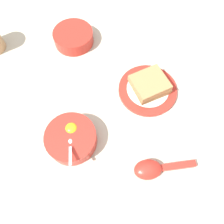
{
  "coord_description": "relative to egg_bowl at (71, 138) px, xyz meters",
  "views": [
    {
      "loc": [
        0.33,
        0.06,
        0.57
      ],
      "look_at": [
        0.08,
        0.11,
        0.02
      ],
      "focal_mm": 35.0,
      "sensor_mm": 36.0,
      "label": 1
    }
  ],
  "objects": [
    {
      "name": "egg_bowl",
      "position": [
        0.0,
        0.0,
        0.0
      ],
      "size": [
        0.15,
        0.13,
        0.07
      ],
      "color": "red",
      "rests_on": "ground_plane"
    },
    {
      "name": "soup_spoon",
      "position": [
        0.12,
        0.19,
        -0.01
      ],
      "size": [
        0.06,
        0.16,
        0.03
      ],
      "color": "red",
      "rests_on": "ground_plane"
    },
    {
      "name": "ground_plane",
      "position": [
        -0.13,
        0.01,
        -0.02
      ],
      "size": [
        3.0,
        3.0,
        0.0
      ],
      "primitive_type": "plane",
      "color": "beige"
    },
    {
      "name": "toast_plate",
      "position": [
        -0.11,
        0.24,
        -0.02
      ],
      "size": [
        0.17,
        0.17,
        0.01
      ],
      "color": "red",
      "rests_on": "ground_plane"
    },
    {
      "name": "congee_bowl",
      "position": [
        -0.35,
        0.05,
        -0.0
      ],
      "size": [
        0.13,
        0.13,
        0.04
      ],
      "color": "red",
      "rests_on": "ground_plane"
    },
    {
      "name": "toast_sandwich",
      "position": [
        -0.11,
        0.24,
        0.01
      ],
      "size": [
        0.11,
        0.12,
        0.04
      ],
      "color": "#9E7042",
      "rests_on": "toast_plate"
    }
  ]
}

